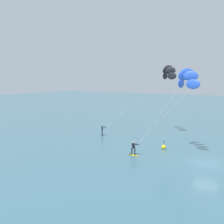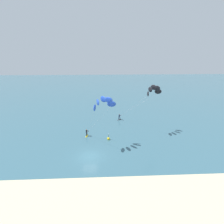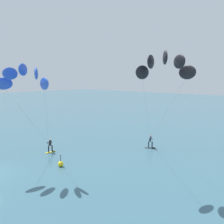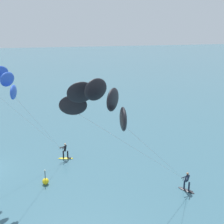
% 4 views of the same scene
% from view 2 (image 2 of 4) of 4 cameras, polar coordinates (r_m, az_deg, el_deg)
% --- Properties ---
extents(ground_plane, '(240.00, 240.00, 0.00)m').
position_cam_2_polar(ground_plane, '(32.72, -7.18, -13.98)').
color(ground_plane, '#386070').
extents(sand_strip, '(80.00, 10.83, 0.16)m').
position_cam_2_polar(sand_strip, '(24.02, -9.33, -28.40)').
color(sand_strip, beige).
rests_on(sand_strip, ground).
extents(kitesurfer_nearshore, '(9.31, 10.78, 11.04)m').
position_cam_2_polar(kitesurfer_nearshore, '(39.44, 12.51, 6.38)').
color(kitesurfer_nearshore, '#333338').
rests_on(kitesurfer_nearshore, ground).
extents(kitesurfer_mid_water, '(6.45, 7.74, 10.20)m').
position_cam_2_polar(kitesurfer_mid_water, '(32.10, -3.08, 2.51)').
color(kitesurfer_mid_water, yellow).
rests_on(kitesurfer_mid_water, ground).
extents(marker_buoy, '(0.56, 0.56, 1.38)m').
position_cam_2_polar(marker_buoy, '(37.83, -1.14, -8.49)').
color(marker_buoy, yellow).
rests_on(marker_buoy, ground).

